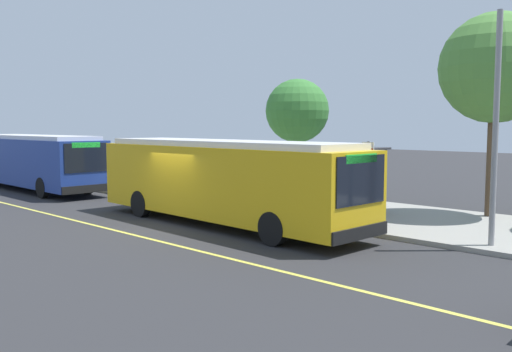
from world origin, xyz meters
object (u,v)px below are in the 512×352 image
Objects in this scene: transit_bus_second at (35,160)px; pedestrian_commuter at (360,194)px; waiting_bench at (348,198)px; transit_bus_main at (223,179)px; route_sign_post at (368,172)px.

transit_bus_second is 18.73m from pedestrian_commuter.
waiting_bench is at bearing 17.14° from transit_bus_second.
waiting_bench is (1.69, 5.12, -0.98)m from transit_bus_main.
route_sign_post reaches higher than pedestrian_commuter.
transit_bus_main and route_sign_post have the same top height.
pedestrian_commuter is at bearing 136.26° from route_sign_post.
transit_bus_second is 7.22× the size of waiting_bench.
transit_bus_main is 5.48m from waiting_bench.
transit_bus_main is 6.91× the size of pedestrian_commuter.
waiting_bench is at bearing 71.71° from transit_bus_main.
route_sign_post is at bearing 30.34° from transit_bus_main.
transit_bus_main is 1.01× the size of transit_bus_second.
transit_bus_second reaches higher than waiting_bench.
route_sign_post is 1.34m from pedestrian_commuter.
transit_bus_main reaches higher than waiting_bench.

